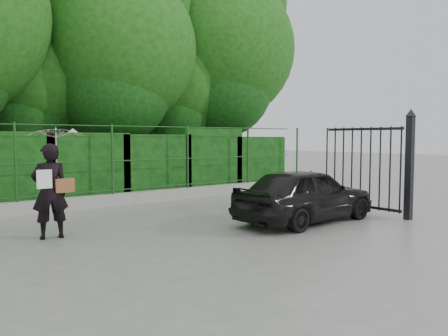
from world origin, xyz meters
TOP-DOWN VIEW (x-y plane):
  - ground at (0.00, 0.00)m, footprint 80.00×80.00m
  - kerb at (0.00, 4.50)m, footprint 14.00×0.25m
  - fence at (0.22, 4.50)m, footprint 14.13×0.06m
  - hedge at (-0.08, 5.50)m, footprint 14.20×1.20m
  - trees at (1.14, 7.74)m, footprint 17.10×6.15m
  - gate at (4.60, -0.72)m, footprint 0.22×2.33m
  - woman at (-1.87, 1.72)m, footprint 0.97×0.98m
  - car at (2.66, -0.03)m, footprint 3.41×1.50m

SIDE VIEW (x-z plane):
  - ground at x=0.00m, z-range 0.00..0.00m
  - kerb at x=0.00m, z-range 0.00..0.30m
  - car at x=2.66m, z-range 0.00..1.14m
  - hedge at x=-0.08m, z-range -0.06..1.98m
  - gate at x=4.60m, z-range 0.01..2.37m
  - fence at x=0.22m, z-range 0.30..2.10m
  - woman at x=-1.87m, z-range 0.31..2.27m
  - trees at x=1.14m, z-range 0.58..8.66m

